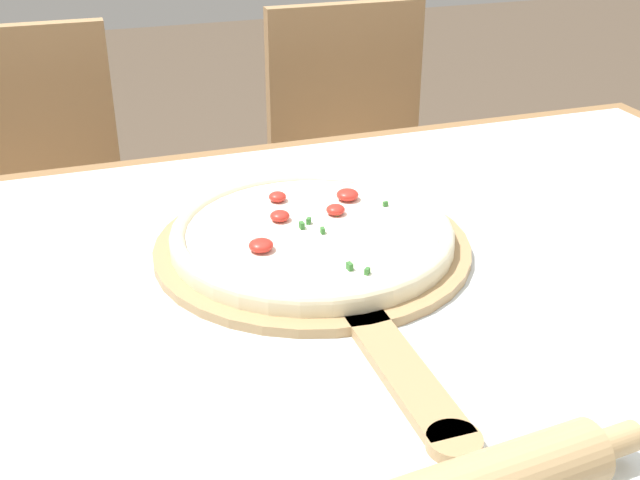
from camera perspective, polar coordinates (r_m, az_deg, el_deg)
dining_table at (r=1.01m, az=3.09°, el=-7.55°), size 1.49×0.99×0.74m
towel_cloth at (r=0.96m, az=3.23°, el=-2.90°), size 1.41×0.91×0.00m
pizza_peel at (r=1.00m, az=-0.16°, el=-1.01°), size 0.40×0.61×0.01m
pizza at (r=1.00m, az=-0.56°, el=0.48°), size 0.36×0.36×0.03m
chair_left at (r=1.80m, az=-19.55°, el=1.98°), size 0.41×0.41×0.87m
chair_right at (r=1.92m, az=2.62°, el=5.08°), size 0.40×0.40×0.87m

